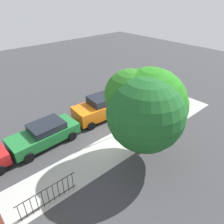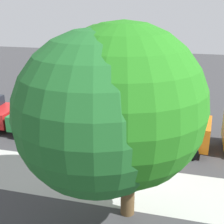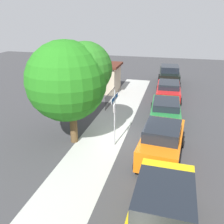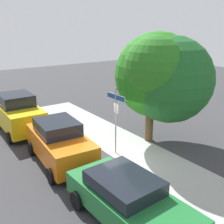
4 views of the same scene
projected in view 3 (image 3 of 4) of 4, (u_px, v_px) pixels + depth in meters
The scene contains 11 objects.
ground_plane at pixel (124, 141), 13.71m from camera, with size 60.00×60.00×0.00m, color #38383A.
sidewalk_strip at pixel (111, 124), 15.80m from camera, with size 24.00×2.60×0.00m, color #A7A8A3.
street_sign at pixel (115, 109), 12.47m from camera, with size 1.34×0.07×3.20m.
shade_tree at pixel (69, 80), 12.83m from camera, with size 4.87×4.70×5.63m.
car_yellow at pixel (163, 214), 7.30m from camera, with size 4.30×2.19×2.17m.
car_orange at pixel (162, 141), 11.72m from camera, with size 4.32×2.33×1.91m.
car_green at pixel (166, 110), 16.09m from camera, with size 4.61×2.23×1.50m.
car_red at pixel (168, 90), 20.39m from camera, with size 4.71×2.23×1.52m.
car_black at pixel (169, 75), 24.65m from camera, with size 4.78×2.38×1.97m.
iron_fence at pixel (110, 98), 19.05m from camera, with size 3.04×0.04×1.07m.
utility_shed at pixel (104, 77), 22.27m from camera, with size 2.94×2.91×2.58m.
Camera 3 is at (-11.84, -2.40, 6.72)m, focal length 38.23 mm.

